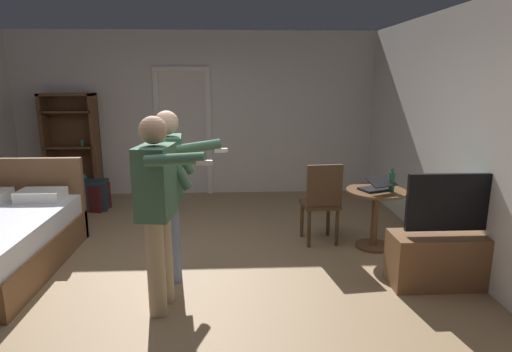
{
  "coord_description": "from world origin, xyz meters",
  "views": [
    {
      "loc": [
        0.64,
        -3.92,
        1.97
      ],
      "look_at": [
        0.84,
        0.23,
        1.01
      ],
      "focal_mm": 30.11,
      "sensor_mm": 36.0,
      "label": 1
    }
  ],
  "objects": [
    {
      "name": "ground_plane",
      "position": [
        0.0,
        0.0,
        0.0
      ],
      "size": [
        7.32,
        7.32,
        0.0
      ],
      "primitive_type": "plane",
      "color": "#997A56"
    },
    {
      "name": "wall_back",
      "position": [
        0.0,
        3.39,
        1.35
      ],
      "size": [
        6.2,
        0.12,
        2.7
      ],
      "primitive_type": "cube",
      "color": "silver",
      "rests_on": "ground_plane"
    },
    {
      "name": "wall_right",
      "position": [
        3.04,
        0.0,
        1.35
      ],
      "size": [
        0.12,
        6.9,
        2.7
      ],
      "primitive_type": "cube",
      "color": "silver",
      "rests_on": "ground_plane"
    },
    {
      "name": "doorway_frame",
      "position": [
        -0.23,
        3.31,
        1.22
      ],
      "size": [
        0.93,
        0.08,
        2.13
      ],
      "color": "white",
      "rests_on": "ground_plane"
    },
    {
      "name": "bookshelf",
      "position": [
        -2.02,
        3.16,
        0.93
      ],
      "size": [
        0.85,
        0.32,
        1.72
      ],
      "color": "brown",
      "rests_on": "ground_plane"
    },
    {
      "name": "tv_flatscreen",
      "position": [
        2.68,
        -0.19,
        0.32
      ],
      "size": [
        1.13,
        0.4,
        1.11
      ],
      "color": "brown",
      "rests_on": "ground_plane"
    },
    {
      "name": "side_table",
      "position": [
        2.26,
        0.77,
        0.48
      ],
      "size": [
        0.69,
        0.69,
        0.7
      ],
      "color": "brown",
      "rests_on": "ground_plane"
    },
    {
      "name": "laptop",
      "position": [
        2.25,
        0.73,
        0.75
      ],
      "size": [
        0.42,
        0.42,
        0.16
      ],
      "color": "black",
      "rests_on": "side_table"
    },
    {
      "name": "bottle_on_table",
      "position": [
        2.4,
        0.69,
        0.82
      ],
      "size": [
        0.06,
        0.06,
        0.27
      ],
      "color": "#204C2E",
      "rests_on": "side_table"
    },
    {
      "name": "wooden_chair",
      "position": [
        1.65,
        0.92,
        0.54
      ],
      "size": [
        0.46,
        0.46,
        0.99
      ],
      "color": "#4C331E",
      "rests_on": "ground_plane"
    },
    {
      "name": "person_blue_shirt",
      "position": [
        -0.0,
        -0.49,
        0.96
      ],
      "size": [
        0.64,
        0.61,
        1.67
      ],
      "color": "tan",
      "rests_on": "ground_plane"
    },
    {
      "name": "person_striped_shirt",
      "position": [
        0.02,
        0.12,
        0.95
      ],
      "size": [
        0.72,
        0.55,
        1.67
      ],
      "color": "slate",
      "rests_on": "ground_plane"
    },
    {
      "name": "suitcase_dark",
      "position": [
        -1.54,
        2.45,
        0.22
      ],
      "size": [
        0.5,
        0.39,
        0.44
      ],
      "primitive_type": "cube",
      "rotation": [
        0.0,
        0.0,
        0.1
      ],
      "color": "#1E2D38",
      "rests_on": "ground_plane"
    },
    {
      "name": "suitcase_small",
      "position": [
        -1.55,
        2.44,
        0.2
      ],
      "size": [
        0.54,
        0.43,
        0.4
      ],
      "primitive_type": "cube",
      "rotation": [
        0.0,
        0.0,
        -0.25
      ],
      "color": "#4C1919",
      "rests_on": "ground_plane"
    }
  ]
}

